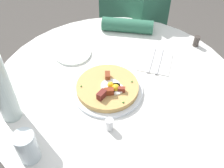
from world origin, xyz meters
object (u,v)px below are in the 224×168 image
at_px(fork, 159,61).
at_px(water_bottle, 2,90).
at_px(pizza_plate, 107,90).
at_px(knife, 151,59).
at_px(dining_table, 116,111).
at_px(bread_plate, 73,54).
at_px(person_seated, 131,37).
at_px(salt_shaker, 109,124).
at_px(breakfast_pizza, 108,87).
at_px(water_glass, 27,147).
at_px(pepper_shaker, 196,41).

bearing_deg(fork, water_bottle, 133.76).
relative_size(pizza_plate, water_bottle, 1.03).
relative_size(knife, water_bottle, 0.65).
bearing_deg(dining_table, bread_plate, -172.77).
xyz_separation_m(person_seated, pizza_plate, (0.46, -0.55, 0.24)).
bearing_deg(salt_shaker, bread_plate, 163.59).
height_order(person_seated, water_bottle, person_seated).
relative_size(pizza_plate, knife, 1.58).
height_order(bread_plate, knife, bread_plate).
bearing_deg(breakfast_pizza, knife, 95.79).
xyz_separation_m(dining_table, breakfast_pizza, (0.01, -0.05, 0.20)).
relative_size(person_seated, breakfast_pizza, 4.56).
relative_size(dining_table, breakfast_pizza, 4.17).
distance_m(pizza_plate, knife, 0.27).
height_order(pizza_plate, salt_shaker, salt_shaker).
xyz_separation_m(pizza_plate, fork, (0.00, 0.29, 0.00)).
distance_m(water_glass, salt_shaker, 0.28).
bearing_deg(pepper_shaker, water_glass, -87.35).
bearing_deg(fork, person_seated, 26.15).
xyz_separation_m(person_seated, pepper_shaker, (0.49, -0.03, 0.26)).
distance_m(dining_table, person_seated, 0.67).
xyz_separation_m(breakfast_pizza, water_glass, (0.07, -0.38, 0.03)).
distance_m(person_seated, fork, 0.58).
height_order(knife, pepper_shaker, pepper_shaker).
bearing_deg(breakfast_pizza, pepper_shaker, 86.94).
xyz_separation_m(dining_table, person_seated, (-0.45, 0.50, -0.06)).
bearing_deg(pepper_shaker, water_bottle, -100.23).
xyz_separation_m(person_seated, breakfast_pizza, (0.46, -0.55, 0.26)).
relative_size(breakfast_pizza, salt_shaker, 5.03).
bearing_deg(pizza_plate, bread_plate, 176.06).
xyz_separation_m(pizza_plate, water_glass, (0.07, -0.38, 0.05)).
distance_m(person_seated, breakfast_pizza, 0.76).
bearing_deg(fork, dining_table, 141.90).
xyz_separation_m(bread_plate, pepper_shaker, (0.31, 0.50, 0.02)).
distance_m(person_seated, salt_shaker, 0.93).
xyz_separation_m(water_glass, water_bottle, (-0.20, 0.03, 0.08)).
bearing_deg(salt_shaker, water_glass, -105.59).
bearing_deg(person_seated, salt_shaker, -47.46).
bearing_deg(knife, person_seated, 22.54).
relative_size(breakfast_pizza, water_bottle, 0.90).
bearing_deg(person_seated, pepper_shaker, -3.78).
bearing_deg(person_seated, breakfast_pizza, -50.17).
relative_size(breakfast_pizza, pepper_shaker, 4.86).
relative_size(person_seated, pepper_shaker, 22.20).
distance_m(knife, water_bottle, 0.65).
bearing_deg(fork, pizza_plate, 144.34).
bearing_deg(breakfast_pizza, bread_plate, 176.06).
relative_size(fork, pepper_shaker, 3.52).
relative_size(bread_plate, salt_shaker, 3.38).
bearing_deg(pepper_shaker, person_seated, 176.22).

